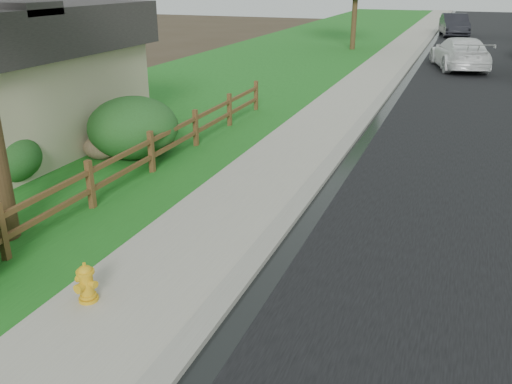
% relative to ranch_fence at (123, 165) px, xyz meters
% --- Properties ---
extents(road, '(8.00, 90.00, 0.02)m').
position_rel_ranch_fence_xyz_m(road, '(8.20, 28.60, -0.61)').
color(road, black).
rests_on(road, ground).
extents(curb, '(0.40, 90.00, 0.12)m').
position_rel_ranch_fence_xyz_m(curb, '(4.00, 28.60, -0.56)').
color(curb, gray).
rests_on(curb, ground).
extents(wet_gutter, '(0.50, 90.00, 0.00)m').
position_rel_ranch_fence_xyz_m(wet_gutter, '(4.35, 28.60, -0.60)').
color(wet_gutter, black).
rests_on(wet_gutter, road).
extents(sidewalk, '(2.20, 90.00, 0.10)m').
position_rel_ranch_fence_xyz_m(sidewalk, '(2.70, 28.60, -0.57)').
color(sidewalk, '#9F9A8A').
rests_on(sidewalk, ground).
extents(grass_strip, '(1.60, 90.00, 0.06)m').
position_rel_ranch_fence_xyz_m(grass_strip, '(0.80, 28.60, -0.59)').
color(grass_strip, '#1D5E1B').
rests_on(grass_strip, ground).
extents(lawn_near, '(9.00, 90.00, 0.04)m').
position_rel_ranch_fence_xyz_m(lawn_near, '(-4.40, 28.60, -0.60)').
color(lawn_near, '#1D5E1B').
rests_on(lawn_near, ground).
extents(ranch_fence, '(0.12, 16.92, 1.10)m').
position_rel_ranch_fence_xyz_m(ranch_fence, '(0.00, 0.00, 0.00)').
color(ranch_fence, '#4C3419').
rests_on(ranch_fence, ground).
extents(fire_hydrant, '(0.42, 0.34, 0.63)m').
position_rel_ranch_fence_xyz_m(fire_hydrant, '(2.16, -4.21, -0.23)').
color(fire_hydrant, yellow).
rests_on(fire_hydrant, sidewalk).
extents(white_suv, '(3.56, 5.99, 1.63)m').
position_rel_ranch_fence_xyz_m(white_suv, '(6.54, 21.12, 0.22)').
color(white_suv, white).
rests_on(white_suv, road).
extents(dark_car_far, '(2.70, 5.55, 1.75)m').
position_rel_ranch_fence_xyz_m(dark_car_far, '(5.60, 38.46, 0.28)').
color(dark_car_far, black).
rests_on(dark_car_far, road).
extents(boulder, '(0.95, 0.73, 0.62)m').
position_rel_ranch_fence_xyz_m(boulder, '(-1.93, 1.71, -0.31)').
color(boulder, brown).
rests_on(boulder, ground).
extents(shrub_c, '(2.01, 2.01, 1.21)m').
position_rel_ranch_fence_xyz_m(shrub_c, '(-2.90, -0.56, -0.01)').
color(shrub_c, '#224A1A').
rests_on(shrub_c, ground).
extents(shrub_d, '(3.19, 3.19, 1.65)m').
position_rel_ranch_fence_xyz_m(shrub_d, '(-1.15, 2.22, 0.21)').
color(shrub_d, '#224A1A').
rests_on(shrub_d, ground).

